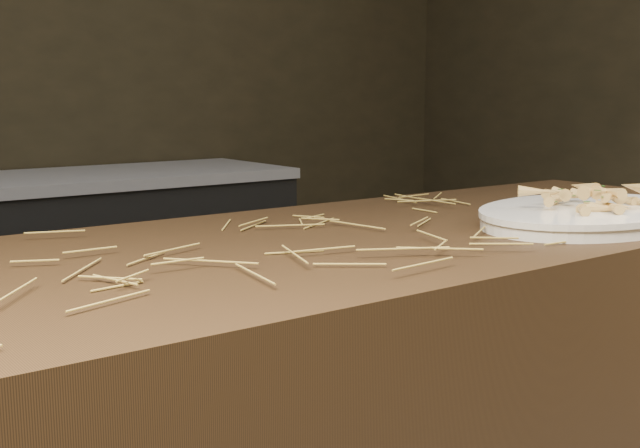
% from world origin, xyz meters
% --- Properties ---
extents(back_counter, '(1.82, 0.62, 0.84)m').
position_xyz_m(back_counter, '(0.30, 2.18, 0.42)').
color(back_counter, black).
rests_on(back_counter, ground).
extents(straw_bedding, '(1.40, 0.60, 0.02)m').
position_xyz_m(straw_bedding, '(0.00, 0.30, 0.91)').
color(straw_bedding, olive).
rests_on(straw_bedding, main_counter).
extents(serving_platter, '(0.52, 0.38, 0.03)m').
position_xyz_m(serving_platter, '(0.63, 0.14, 0.91)').
color(serving_platter, white).
rests_on(serving_platter, main_counter).
extents(roasted_veg_heap, '(0.25, 0.20, 0.05)m').
position_xyz_m(roasted_veg_heap, '(0.63, 0.14, 0.95)').
color(roasted_veg_heap, '#A3873E').
rests_on(roasted_veg_heap, serving_platter).
extents(serving_fork, '(0.11, 0.16, 0.00)m').
position_xyz_m(serving_fork, '(0.80, 0.14, 0.93)').
color(serving_fork, silver).
rests_on(serving_fork, serving_platter).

